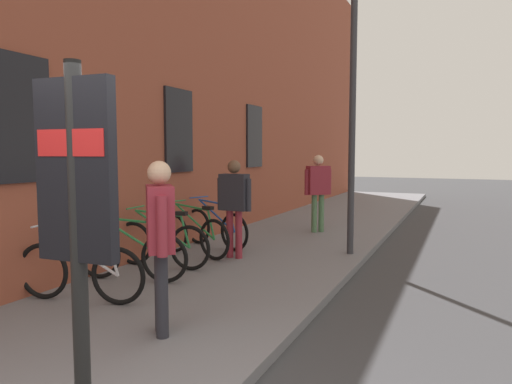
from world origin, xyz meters
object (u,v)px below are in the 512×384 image
(bicycle_under_window, at_px, (194,235))
(transit_info_sign, at_px, (77,196))
(bicycle_mid_rack, at_px, (131,254))
(bicycle_by_door, at_px, (216,228))
(pedestrian_near_bus, at_px, (234,199))
(pedestrian_crossing_street, at_px, (160,229))
(bicycle_beside_lamp, at_px, (161,244))
(pedestrian_by_facade, at_px, (318,185))
(bicycle_end_of_row, at_px, (80,271))
(street_lamp, at_px, (353,76))

(bicycle_under_window, xyz_separation_m, transit_info_sign, (-4.93, -2.27, 1.21))
(bicycle_mid_rack, relative_size, bicycle_by_door, 1.03)
(pedestrian_near_bus, distance_m, pedestrian_crossing_street, 3.49)
(bicycle_beside_lamp, relative_size, pedestrian_by_facade, 0.98)
(bicycle_end_of_row, distance_m, bicycle_beside_lamp, 1.85)
(bicycle_under_window, relative_size, pedestrian_near_bus, 1.00)
(pedestrian_by_facade, relative_size, pedestrian_crossing_street, 1.01)
(transit_info_sign, distance_m, pedestrian_crossing_street, 1.91)
(bicycle_by_door, relative_size, pedestrian_by_facade, 0.95)
(bicycle_mid_rack, distance_m, bicycle_by_door, 2.59)
(bicycle_end_of_row, distance_m, pedestrian_near_bus, 3.09)
(bicycle_beside_lamp, bearing_deg, street_lamp, -48.13)
(bicycle_under_window, bearing_deg, bicycle_beside_lamp, 178.21)
(pedestrian_near_bus, bearing_deg, bicycle_mid_rack, 160.16)
(transit_info_sign, height_order, street_lamp, street_lamp)
(pedestrian_by_facade, relative_size, pedestrian_near_bus, 1.04)
(pedestrian_near_bus, bearing_deg, bicycle_by_door, 48.51)
(bicycle_under_window, height_order, pedestrian_by_facade, pedestrian_by_facade)
(transit_info_sign, bearing_deg, bicycle_end_of_row, 45.52)
(bicycle_under_window, bearing_deg, pedestrian_crossing_street, -153.21)
(bicycle_beside_lamp, bearing_deg, pedestrian_near_bus, -34.53)
(bicycle_under_window, height_order, pedestrian_crossing_street, pedestrian_crossing_street)
(bicycle_end_of_row, distance_m, pedestrian_by_facade, 6.30)
(bicycle_beside_lamp, bearing_deg, bicycle_by_door, -0.22)
(bicycle_under_window, relative_size, bicycle_by_door, 1.01)
(bicycle_by_door, height_order, pedestrian_crossing_street, pedestrian_crossing_street)
(pedestrian_crossing_street, bearing_deg, bicycle_beside_lamp, 35.94)
(bicycle_beside_lamp, xyz_separation_m, bicycle_under_window, (0.93, -0.03, 0.00))
(bicycle_mid_rack, distance_m, pedestrian_near_bus, 2.15)
(bicycle_under_window, bearing_deg, street_lamp, -61.82)
(bicycle_end_of_row, xyz_separation_m, pedestrian_near_bus, (2.95, -0.64, 0.67))
(bicycle_beside_lamp, distance_m, bicycle_under_window, 0.93)
(bicycle_mid_rack, xyz_separation_m, street_lamp, (3.10, -2.48, 2.83))
(pedestrian_by_facade, bearing_deg, bicycle_mid_rack, 166.20)
(bicycle_under_window, bearing_deg, bicycle_end_of_row, -178.14)
(bicycle_end_of_row, height_order, pedestrian_crossing_street, pedestrian_crossing_street)
(bicycle_mid_rack, distance_m, pedestrian_by_facade, 5.31)
(bicycle_end_of_row, bearing_deg, bicycle_mid_rack, 3.00)
(bicycle_beside_lamp, xyz_separation_m, street_lamp, (2.28, -2.55, 2.83))
(transit_info_sign, distance_m, street_lamp, 6.49)
(bicycle_mid_rack, bearing_deg, bicycle_under_window, 1.19)
(bicycle_mid_rack, relative_size, bicycle_beside_lamp, 0.99)
(bicycle_by_door, distance_m, pedestrian_near_bus, 1.20)
(bicycle_under_window, bearing_deg, pedestrian_by_facade, -21.03)
(pedestrian_near_bus, bearing_deg, bicycle_beside_lamp, 145.47)
(street_lamp, bearing_deg, bicycle_under_window, 118.18)
(bicycle_by_door, distance_m, pedestrian_crossing_street, 4.42)
(pedestrian_crossing_street, bearing_deg, bicycle_end_of_row, 74.41)
(bicycle_beside_lamp, relative_size, transit_info_sign, 0.74)
(bicycle_mid_rack, height_order, transit_info_sign, transit_info_sign)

